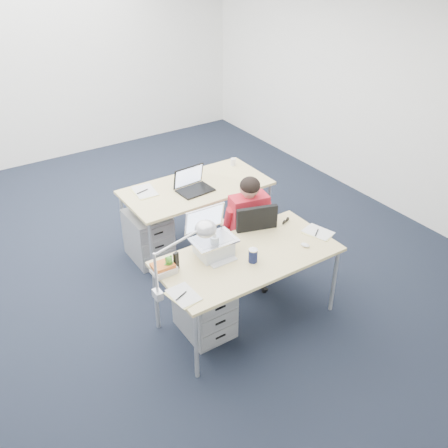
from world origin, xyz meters
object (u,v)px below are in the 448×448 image
object	(u,v)px
desk_near	(248,259)
wireless_keyboard	(223,261)
office_chair	(249,258)
water_bottle	(215,246)
computer_mouse	(305,245)
book_stack	(164,268)
silver_laptop	(214,235)
dark_laptop	(195,180)
drawer_pedestal_near	(204,306)
bear_figurine	(169,264)
drawer_pedestal_far	(149,236)
headphones	(222,250)
can_koozie	(253,255)
cordless_phone	(176,261)
far_cup	(233,162)
seated_person	(243,224)
desk_lamp	(176,261)
sunglasses	(286,221)
desk_far	(196,190)

from	to	relation	value
desk_near	wireless_keyboard	world-z (taller)	wireless_keyboard
office_chair	water_bottle	xyz separation A→B (m)	(-0.63, -0.34, 0.58)
computer_mouse	book_stack	distance (m)	1.29
silver_laptop	dark_laptop	bearing A→B (deg)	69.22
drawer_pedestal_near	book_stack	bearing A→B (deg)	164.00
dark_laptop	bear_figurine	bearing A→B (deg)	-133.18
drawer_pedestal_far	headphones	distance (m)	1.33
desk_near	computer_mouse	bearing A→B (deg)	-19.22
can_koozie	cordless_phone	size ratio (longest dim) A/B	0.79
computer_mouse	can_koozie	world-z (taller)	can_koozie
water_bottle	far_cup	bearing A→B (deg)	50.85
wireless_keyboard	headphones	world-z (taller)	headphones
office_chair	seated_person	distance (m)	0.35
can_koozie	desk_lamp	xyz separation A→B (m)	(-0.73, 0.02, 0.22)
book_stack	sunglasses	distance (m)	1.36
headphones	can_koozie	bearing A→B (deg)	-52.60
drawer_pedestal_near	computer_mouse	size ratio (longest dim) A/B	6.55
seated_person	can_koozie	xyz separation A→B (m)	(-0.42, -0.73, 0.21)
computer_mouse	wireless_keyboard	bearing A→B (deg)	145.63
can_koozie	wireless_keyboard	bearing A→B (deg)	146.81
water_bottle	desk_near	bearing A→B (deg)	-24.49
sunglasses	desk_lamp	bearing A→B (deg)	173.63
desk_near	seated_person	size ratio (longest dim) A/B	1.37
silver_laptop	desk_lamp	bearing A→B (deg)	-150.80
headphones	wireless_keyboard	bearing A→B (deg)	-109.91
desk_near	sunglasses	distance (m)	0.67
book_stack	desk_lamp	xyz separation A→B (m)	(-0.02, -0.26, 0.24)
can_koozie	book_stack	distance (m)	0.76
computer_mouse	seated_person	bearing A→B (deg)	79.47
silver_laptop	wireless_keyboard	distance (m)	0.24
book_stack	dark_laptop	world-z (taller)	dark_laptop
water_bottle	silver_laptop	bearing A→B (deg)	65.79
drawer_pedestal_far	water_bottle	bearing A→B (deg)	-88.00
desk_lamp	drawer_pedestal_far	bearing A→B (deg)	74.31
drawer_pedestal_far	book_stack	bearing A→B (deg)	-108.90
drawer_pedestal_far	sunglasses	bearing A→B (deg)	-51.23
silver_laptop	far_cup	bearing A→B (deg)	52.49
dark_laptop	sunglasses	bearing A→B (deg)	-72.60
drawer_pedestal_near	desk_near	bearing A→B (deg)	-11.91
headphones	water_bottle	world-z (taller)	water_bottle
seated_person	dark_laptop	world-z (taller)	seated_person
drawer_pedestal_far	computer_mouse	bearing A→B (deg)	-62.76
drawer_pedestal_near	bear_figurine	distance (m)	0.61
can_koozie	bear_figurine	bearing A→B (deg)	158.46
cordless_phone	dark_laptop	xyz separation A→B (m)	(0.84, 1.11, 0.05)
desk_far	drawer_pedestal_far	bearing A→B (deg)	176.19
drawer_pedestal_far	far_cup	xyz separation A→B (m)	(1.24, 0.18, 0.50)
desk_near	water_bottle	bearing A→B (deg)	155.51
desk_far	cordless_phone	size ratio (longest dim) A/B	9.86
water_bottle	far_cup	distance (m)	1.90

